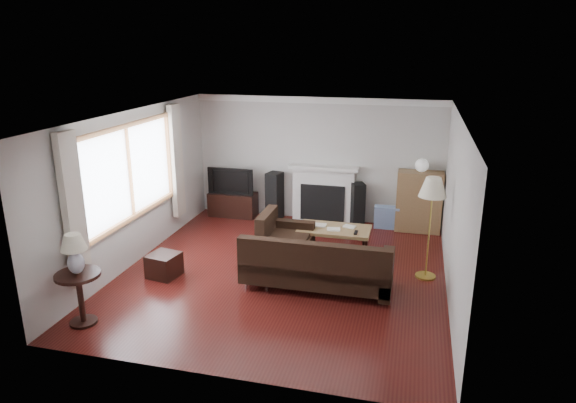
% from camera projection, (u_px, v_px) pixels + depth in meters
% --- Properties ---
extents(room, '(5.10, 5.60, 2.54)m').
position_uv_depth(room, '(283.00, 198.00, 7.81)').
color(room, '#481310').
rests_on(room, ground).
extents(window, '(0.12, 2.74, 1.54)m').
position_uv_depth(window, '(130.00, 172.00, 8.11)').
color(window, brown).
rests_on(window, room).
extents(curtain_near, '(0.10, 0.35, 2.10)m').
position_uv_depth(curtain_near, '(73.00, 211.00, 6.73)').
color(curtain_near, beige).
rests_on(curtain_near, room).
extents(curtain_far, '(0.10, 0.35, 2.10)m').
position_uv_depth(curtain_far, '(177.00, 161.00, 9.55)').
color(curtain_far, beige).
rests_on(curtain_far, room).
extents(fireplace, '(1.40, 0.26, 1.15)m').
position_uv_depth(fireplace, '(323.00, 194.00, 10.42)').
color(fireplace, white).
rests_on(fireplace, room).
extents(tv_stand, '(0.99, 0.45, 0.49)m').
position_uv_depth(tv_stand, '(233.00, 204.00, 10.83)').
color(tv_stand, black).
rests_on(tv_stand, ground).
extents(television, '(0.97, 0.13, 0.56)m').
position_uv_depth(television, '(232.00, 180.00, 10.67)').
color(television, black).
rests_on(television, tv_stand).
extents(speaker_left, '(0.34, 0.38, 0.98)m').
position_uv_depth(speaker_left, '(275.00, 196.00, 10.57)').
color(speaker_left, black).
rests_on(speaker_left, ground).
extents(speaker_right, '(0.33, 0.36, 0.87)m').
position_uv_depth(speaker_right, '(357.00, 204.00, 10.20)').
color(speaker_right, black).
rests_on(speaker_right, ground).
extents(bookshelf, '(0.85, 0.41, 1.18)m').
position_uv_depth(bookshelf, '(419.00, 202.00, 9.86)').
color(bookshelf, brown).
rests_on(bookshelf, ground).
extents(globe_lamp, '(0.25, 0.25, 0.25)m').
position_uv_depth(globe_lamp, '(422.00, 165.00, 9.65)').
color(globe_lamp, white).
rests_on(globe_lamp, bookshelf).
extents(sectional_sofa, '(2.40, 1.75, 0.77)m').
position_uv_depth(sectional_sofa, '(317.00, 263.00, 7.61)').
color(sectional_sofa, black).
rests_on(sectional_sofa, ground).
extents(coffee_table, '(1.22, 0.67, 0.48)m').
position_uv_depth(coffee_table, '(334.00, 241.00, 8.85)').
color(coffee_table, olive).
rests_on(coffee_table, ground).
extents(footstool, '(0.51, 0.51, 0.37)m').
position_uv_depth(footstool, '(164.00, 265.00, 8.02)').
color(footstool, black).
rests_on(footstool, ground).
extents(floor_lamp, '(0.55, 0.55, 1.61)m').
position_uv_depth(floor_lamp, '(429.00, 229.00, 7.79)').
color(floor_lamp, gold).
rests_on(floor_lamp, ground).
extents(side_table, '(0.57, 0.57, 0.71)m').
position_uv_depth(side_table, '(81.00, 298.00, 6.61)').
color(side_table, black).
rests_on(side_table, ground).
extents(table_lamp, '(0.32, 0.32, 0.52)m').
position_uv_depth(table_lamp, '(75.00, 254.00, 6.43)').
color(table_lamp, silver).
rests_on(table_lamp, side_table).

